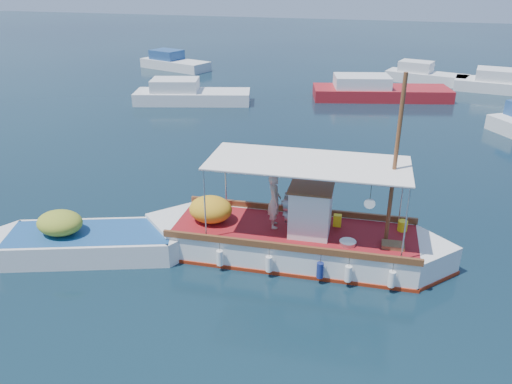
# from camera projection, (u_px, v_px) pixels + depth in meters

# --- Properties ---
(ground) EXTENTS (160.00, 160.00, 0.00)m
(ground) POSITION_uv_depth(u_px,v_px,m) (292.00, 246.00, 16.25)
(ground) COLOR black
(ground) RESTS_ON ground
(fishing_caique) EXTENTS (9.88, 3.08, 6.04)m
(fishing_caique) POSITION_uv_depth(u_px,v_px,m) (292.00, 240.00, 15.57)
(fishing_caique) COLOR white
(fishing_caique) RESTS_ON ground
(dinghy) EXTENTS (6.61, 3.50, 1.71)m
(dinghy) POSITION_uv_depth(u_px,v_px,m) (90.00, 244.00, 15.69)
(dinghy) COLOR white
(dinghy) RESTS_ON ground
(bg_boat_nw) EXTENTS (7.98, 4.28, 1.80)m
(bg_boat_nw) POSITION_uv_depth(u_px,v_px,m) (189.00, 96.00, 33.37)
(bg_boat_nw) COLOR silver
(bg_boat_nw) RESTS_ON ground
(bg_boat_n) EXTENTS (9.64, 4.91, 1.80)m
(bg_boat_n) POSITION_uv_depth(u_px,v_px,m) (377.00, 92.00, 34.40)
(bg_boat_n) COLOR maroon
(bg_boat_n) RESTS_ON ground
(bg_boat_far_w) EXTENTS (6.91, 4.28, 1.80)m
(bg_boat_far_w) POSITION_uv_depth(u_px,v_px,m) (174.00, 63.00, 44.70)
(bg_boat_far_w) COLOR silver
(bg_boat_far_w) RESTS_ON ground
(bg_boat_far_n) EXTENTS (6.44, 3.60, 1.80)m
(bg_boat_far_n) POSITION_uv_depth(u_px,v_px,m) (424.00, 76.00, 39.33)
(bg_boat_far_n) COLOR silver
(bg_boat_far_n) RESTS_ON ground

